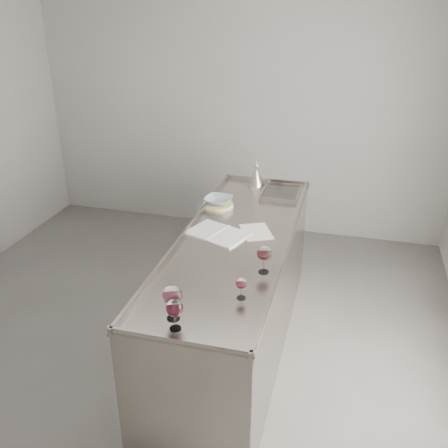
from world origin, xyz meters
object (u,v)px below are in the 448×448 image
(wine_glass_small, at_px, (241,284))
(notebook, at_px, (218,233))
(ceramic_bowl, at_px, (218,200))
(wine_funnel, at_px, (256,178))
(wine_glass_middle, at_px, (174,308))
(wine_glass_left, at_px, (172,296))
(wine_glass_right, at_px, (264,253))
(counter, at_px, (235,295))

(wine_glass_small, relative_size, notebook, 0.27)
(ceramic_bowl, relative_size, wine_funnel, 0.96)
(notebook, bearing_deg, wine_funnel, 107.58)
(wine_glass_middle, bearing_deg, wine_glass_left, 116.78)
(notebook, relative_size, ceramic_bowl, 2.23)
(wine_glass_right, height_order, ceramic_bowl, wine_glass_right)
(counter, bearing_deg, wine_glass_middle, -93.10)
(wine_glass_left, bearing_deg, wine_funnel, 89.39)
(wine_funnel, bearing_deg, notebook, -93.55)
(wine_glass_left, height_order, notebook, wine_glass_left)
(wine_glass_left, distance_m, notebook, 1.04)
(wine_glass_left, xyz_separation_m, ceramic_bowl, (-0.18, 1.53, -0.10))
(wine_glass_left, height_order, wine_glass_small, wine_glass_left)
(notebook, bearing_deg, wine_glass_small, -44.12)
(wine_glass_left, height_order, ceramic_bowl, wine_glass_left)
(wine_glass_left, distance_m, ceramic_bowl, 1.55)
(wine_glass_middle, xyz_separation_m, ceramic_bowl, (-0.22, 1.61, -0.08))
(notebook, bearing_deg, wine_glass_left, -66.49)
(wine_glass_left, bearing_deg, ceramic_bowl, 96.55)
(wine_glass_right, xyz_separation_m, notebook, (-0.42, 0.44, -0.13))
(wine_glass_right, distance_m, ceramic_bowl, 1.09)
(counter, height_order, wine_glass_left, wine_glass_left)
(wine_glass_left, relative_size, wine_funnel, 0.89)
(wine_glass_right, relative_size, notebook, 0.38)
(wine_glass_small, bearing_deg, notebook, 114.75)
(wine_glass_right, bearing_deg, notebook, 133.67)
(wine_glass_right, distance_m, notebook, 0.62)
(wine_glass_left, bearing_deg, wine_glass_middle, -63.22)
(wine_funnel, bearing_deg, wine_glass_right, -76.66)
(notebook, relative_size, wine_funnel, 2.15)
(counter, distance_m, wine_glass_middle, 1.23)
(wine_glass_right, distance_m, wine_glass_small, 0.33)
(wine_glass_middle, xyz_separation_m, wine_glass_small, (0.26, 0.36, -0.03))
(wine_glass_middle, distance_m, wine_funnel, 2.16)
(counter, bearing_deg, notebook, 166.99)
(wine_glass_middle, bearing_deg, ceramic_bowl, 97.64)
(wine_glass_left, height_order, wine_glass_middle, wine_glass_left)
(wine_glass_right, relative_size, wine_glass_small, 1.41)
(counter, xyz_separation_m, wine_glass_middle, (-0.06, -1.08, 0.59))
(wine_glass_small, distance_m, wine_funnel, 1.82)
(counter, height_order, notebook, counter)
(counter, xyz_separation_m, notebook, (-0.14, 0.03, 0.47))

